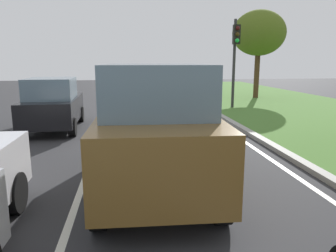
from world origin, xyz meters
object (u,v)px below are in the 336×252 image
at_px(car_hatchback_far, 53,104).
at_px(tree_roadside_far, 259,33).
at_px(car_suv_ahead, 155,126).
at_px(traffic_light_near_right, 235,49).

xyz_separation_m(car_hatchback_far, tree_roadside_far, (10.65, 8.13, 3.12)).
bearing_deg(car_suv_ahead, traffic_light_near_right, 65.52).
height_order(car_hatchback_far, tree_roadside_far, tree_roadside_far).
relative_size(car_suv_ahead, car_hatchback_far, 1.22).
xyz_separation_m(car_suv_ahead, tree_roadside_far, (7.64, 13.71, 2.83)).
relative_size(car_hatchback_far, traffic_light_near_right, 0.87).
relative_size(traffic_light_near_right, tree_roadside_far, 0.80).
relative_size(car_suv_ahead, traffic_light_near_right, 1.06).
height_order(car_hatchback_far, traffic_light_near_right, traffic_light_near_right).
bearing_deg(car_suv_ahead, car_hatchback_far, 120.33).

